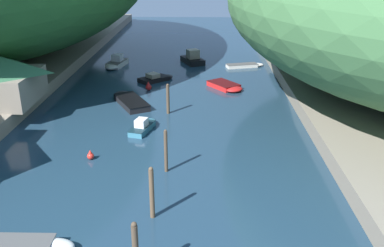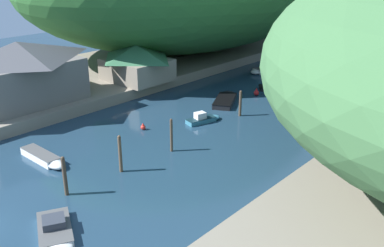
# 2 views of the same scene
# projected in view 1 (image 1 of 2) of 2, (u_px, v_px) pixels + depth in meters

# --- Properties ---
(water_surface) EXTENTS (130.00, 130.00, 0.00)m
(water_surface) POSITION_uv_depth(u_px,v_px,m) (164.00, 110.00, 41.44)
(water_surface) COLOR #1E384C
(water_surface) RESTS_ON ground
(boat_red_skiff) EXTENTS (4.49, 4.32, 0.95)m
(boat_red_skiff) POSITION_uv_depth(u_px,v_px,m) (157.00, 78.00, 50.97)
(boat_red_skiff) COLOR black
(boat_red_skiff) RESTS_ON water_surface
(boat_far_upstream) EXTENTS (5.30, 2.67, 0.46)m
(boat_far_upstream) POSITION_uv_depth(u_px,v_px,m) (246.00, 65.00, 57.01)
(boat_far_upstream) COLOR silver
(boat_far_upstream) RESTS_ON water_surface
(boat_cabin_cruiser) EXTENTS (5.64, 1.34, 0.68)m
(boat_cabin_cruiser) POSITION_uv_depth(u_px,v_px,m) (22.00, 246.00, 21.65)
(boat_cabin_cruiser) COLOR white
(boat_cabin_cruiser) RESTS_ON water_surface
(boat_navy_launch) EXTENTS (3.95, 5.52, 1.92)m
(boat_navy_launch) POSITION_uv_depth(u_px,v_px,m) (191.00, 58.00, 59.29)
(boat_navy_launch) COLOR black
(boat_navy_launch) RESTS_ON water_surface
(boat_moored_right) EXTENTS (2.67, 5.02, 1.58)m
(boat_moored_right) POSITION_uv_depth(u_px,v_px,m) (116.00, 63.00, 56.94)
(boat_moored_right) COLOR silver
(boat_moored_right) RESTS_ON water_surface
(boat_yellow_tender) EXTENTS (2.23, 4.16, 1.15)m
(boat_yellow_tender) POSITION_uv_depth(u_px,v_px,m) (144.00, 126.00, 36.72)
(boat_yellow_tender) COLOR teal
(boat_yellow_tender) RESTS_ON water_surface
(boat_far_right_bank) EXTENTS (4.36, 4.86, 0.57)m
(boat_far_right_bank) POSITION_uv_depth(u_px,v_px,m) (227.00, 86.00, 47.84)
(boat_far_right_bank) COLOR red
(boat_far_right_bank) RESTS_ON water_surface
(boat_near_quay) EXTENTS (4.86, 6.72, 0.62)m
(boat_near_quay) POSITION_uv_depth(u_px,v_px,m) (129.00, 100.00, 43.29)
(boat_near_quay) COLOR black
(boat_near_quay) RESTS_ON water_surface
(mooring_post_second) EXTENTS (0.28, 0.28, 3.24)m
(mooring_post_second) POSITION_uv_depth(u_px,v_px,m) (152.00, 192.00, 24.03)
(mooring_post_second) COLOR brown
(mooring_post_second) RESTS_ON water_surface
(mooring_post_middle) EXTENTS (0.25, 0.25, 3.15)m
(mooring_post_middle) POSITION_uv_depth(u_px,v_px,m) (166.00, 151.00, 29.23)
(mooring_post_middle) COLOR #4C3D2D
(mooring_post_middle) RESTS_ON water_surface
(mooring_post_farthest) EXTENTS (0.30, 0.30, 2.92)m
(mooring_post_farthest) POSITION_uv_depth(u_px,v_px,m) (168.00, 99.00, 40.04)
(mooring_post_farthest) COLOR #4C3D2D
(mooring_post_farthest) RESTS_ON water_surface
(channel_buoy_near) EXTENTS (0.67, 0.67, 1.01)m
(channel_buoy_near) POSITION_uv_depth(u_px,v_px,m) (149.00, 87.00, 47.32)
(channel_buoy_near) COLOR red
(channel_buoy_near) RESTS_ON water_surface
(channel_buoy_far) EXTENTS (0.51, 0.51, 0.76)m
(channel_buoy_far) POSITION_uv_depth(u_px,v_px,m) (90.00, 156.00, 31.44)
(channel_buoy_far) COLOR red
(channel_buoy_far) RESTS_ON water_surface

